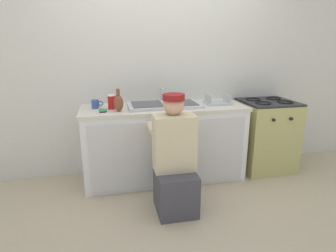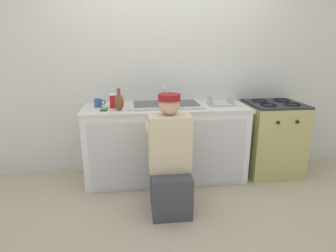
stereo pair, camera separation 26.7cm
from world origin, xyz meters
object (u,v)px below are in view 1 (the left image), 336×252
object	(u,v)px
sink_double_basin	(164,105)
vase_decorative	(118,103)
plumber_person	(175,164)
coffee_mug	(96,104)
dish_rack_tray	(217,102)
cell_phone	(103,111)
soda_cup_red	(112,102)
stove_range	(265,135)

from	to	relation	value
sink_double_basin	vase_decorative	size ratio (longest dim) A/B	3.48
sink_double_basin	plumber_person	distance (m)	0.80
plumber_person	coffee_mug	distance (m)	1.11
dish_rack_tray	cell_phone	world-z (taller)	dish_rack_tray
coffee_mug	soda_cup_red	distance (m)	0.18
sink_double_basin	soda_cup_red	size ratio (longest dim) A/B	5.26
sink_double_basin	dish_rack_tray	xyz separation A→B (m)	(0.63, -0.01, 0.01)
sink_double_basin	stove_range	xyz separation A→B (m)	(1.29, -0.00, -0.44)
cell_phone	plumber_person	bearing A→B (deg)	-42.66
plumber_person	soda_cup_red	size ratio (longest dim) A/B	7.26
cell_phone	vase_decorative	world-z (taller)	vase_decorative
stove_range	plumber_person	world-z (taller)	plumber_person
stove_range	soda_cup_red	size ratio (longest dim) A/B	5.80
sink_double_basin	vase_decorative	world-z (taller)	vase_decorative
dish_rack_tray	stove_range	bearing A→B (deg)	0.44
dish_rack_tray	vase_decorative	xyz separation A→B (m)	(-1.14, -0.13, 0.07)
cell_phone	vase_decorative	xyz separation A→B (m)	(0.16, -0.03, 0.08)
vase_decorative	sink_double_basin	bearing A→B (deg)	15.02
dish_rack_tray	cell_phone	size ratio (longest dim) A/B	2.00
vase_decorative	soda_cup_red	bearing A→B (deg)	117.46
plumber_person	soda_cup_red	distance (m)	0.98
sink_double_basin	plumber_person	size ratio (longest dim) A/B	0.72
dish_rack_tray	soda_cup_red	xyz separation A→B (m)	(-1.20, -0.00, 0.05)
stove_range	cell_phone	size ratio (longest dim) A/B	6.30
coffee_mug	cell_phone	distance (m)	0.18
plumber_person	soda_cup_red	bearing A→B (deg)	128.35
coffee_mug	cell_phone	xyz separation A→B (m)	(0.08, -0.16, -0.04)
coffee_mug	cell_phone	world-z (taller)	coffee_mug
vase_decorative	cell_phone	bearing A→B (deg)	168.73
dish_rack_tray	vase_decorative	distance (m)	1.15
sink_double_basin	coffee_mug	xyz separation A→B (m)	(-0.74, 0.05, 0.03)
stove_range	coffee_mug	bearing A→B (deg)	178.46
cell_phone	sink_double_basin	bearing A→B (deg)	8.85
coffee_mug	cell_phone	size ratio (longest dim) A/B	0.90
plumber_person	soda_cup_red	world-z (taller)	plumber_person
stove_range	plumber_person	xyz separation A→B (m)	(-1.33, -0.68, 0.02)
stove_range	vase_decorative	xyz separation A→B (m)	(-1.80, -0.13, 0.51)
cell_phone	vase_decorative	distance (m)	0.18
sink_double_basin	stove_range	world-z (taller)	sink_double_basin
coffee_mug	stove_range	bearing A→B (deg)	-1.54
dish_rack_tray	cell_phone	xyz separation A→B (m)	(-1.30, -0.10, -0.02)
stove_range	vase_decorative	bearing A→B (deg)	-175.74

